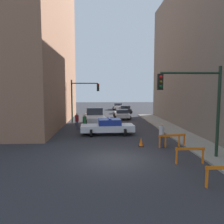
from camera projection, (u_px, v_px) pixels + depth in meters
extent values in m
plane|color=#2D2D33|center=(115.00, 160.00, 12.50)|extent=(120.00, 120.00, 0.00)
cube|color=gray|center=(221.00, 157.00, 12.79)|extent=(2.40, 44.00, 0.12)
cube|color=#93664C|center=(3.00, 41.00, 24.90)|extent=(14.00, 20.00, 19.02)
cylinder|color=black|center=(218.00, 112.00, 12.47)|extent=(0.18, 0.18, 5.20)
cylinder|color=black|center=(190.00, 73.00, 12.17)|extent=(3.40, 0.12, 0.12)
cube|color=black|center=(160.00, 82.00, 12.14)|extent=(0.30, 0.22, 0.90)
sphere|color=red|center=(161.00, 77.00, 11.97)|extent=(0.18, 0.18, 0.18)
sphere|color=#4C3D0C|center=(161.00, 82.00, 11.99)|extent=(0.18, 0.18, 0.18)
sphere|color=#0C4219|center=(161.00, 87.00, 12.02)|extent=(0.18, 0.18, 0.18)
cylinder|color=black|center=(72.00, 101.00, 26.64)|extent=(0.18, 0.18, 5.20)
cylinder|color=black|center=(85.00, 83.00, 26.50)|extent=(3.20, 0.12, 0.12)
cube|color=black|center=(98.00, 87.00, 26.62)|extent=(0.30, 0.22, 0.90)
sphere|color=red|center=(98.00, 85.00, 26.45)|extent=(0.18, 0.18, 0.18)
sphere|color=#4C3D0C|center=(98.00, 87.00, 26.48)|extent=(0.18, 0.18, 0.18)
sphere|color=#0C4219|center=(98.00, 90.00, 26.51)|extent=(0.18, 0.18, 0.18)
cube|color=white|center=(107.00, 128.00, 19.52)|extent=(4.79, 2.08, 0.55)
cube|color=navy|center=(109.00, 122.00, 19.48)|extent=(2.05, 1.73, 0.52)
cylinder|color=black|center=(91.00, 133.00, 18.56)|extent=(0.25, 0.67, 0.66)
cylinder|color=black|center=(91.00, 129.00, 20.24)|extent=(0.25, 0.67, 0.66)
cylinder|color=black|center=(125.00, 132.00, 18.84)|extent=(0.25, 0.67, 0.66)
cylinder|color=black|center=(122.00, 129.00, 20.53)|extent=(0.25, 0.67, 0.66)
cube|color=#2633BF|center=(109.00, 118.00, 19.45)|extent=(0.27, 1.39, 0.12)
cube|color=silver|center=(95.00, 118.00, 24.96)|extent=(2.53, 5.57, 0.70)
cube|color=#2D333D|center=(94.00, 111.00, 25.94)|extent=(2.00, 1.90, 0.80)
cylinder|color=black|center=(87.00, 120.00, 26.50)|extent=(0.82, 0.34, 0.80)
cylinder|color=black|center=(102.00, 119.00, 26.77)|extent=(0.82, 0.34, 0.80)
cylinder|color=black|center=(88.00, 124.00, 23.21)|extent=(0.82, 0.34, 0.80)
cylinder|color=black|center=(105.00, 123.00, 23.48)|extent=(0.82, 0.34, 0.80)
cube|color=silver|center=(122.00, 115.00, 30.43)|extent=(1.83, 4.31, 0.52)
cube|color=#232833|center=(122.00, 111.00, 30.21)|extent=(1.60, 1.82, 0.48)
cylinder|color=black|center=(115.00, 115.00, 31.74)|extent=(0.62, 0.22, 0.62)
cylinder|color=black|center=(127.00, 115.00, 31.83)|extent=(0.62, 0.22, 0.62)
cylinder|color=black|center=(117.00, 118.00, 29.09)|extent=(0.62, 0.22, 0.62)
cylinder|color=black|center=(129.00, 118.00, 29.18)|extent=(0.62, 0.22, 0.62)
cube|color=black|center=(125.00, 110.00, 38.10)|extent=(1.87, 4.33, 0.52)
cube|color=#232833|center=(125.00, 107.00, 37.88)|extent=(1.61, 1.83, 0.48)
cylinder|color=black|center=(120.00, 110.00, 39.43)|extent=(0.62, 0.23, 0.62)
cylinder|color=black|center=(129.00, 110.00, 39.48)|extent=(0.62, 0.23, 0.62)
cylinder|color=black|center=(121.00, 112.00, 36.78)|extent=(0.62, 0.23, 0.62)
cylinder|color=black|center=(131.00, 112.00, 36.83)|extent=(0.62, 0.23, 0.62)
cube|color=silver|center=(118.00, 107.00, 45.13)|extent=(2.12, 4.42, 0.52)
cube|color=#232833|center=(118.00, 104.00, 44.91)|extent=(1.72, 1.92, 0.48)
cylinder|color=black|center=(114.00, 107.00, 46.51)|extent=(0.63, 0.27, 0.62)
cylinder|color=black|center=(122.00, 107.00, 46.46)|extent=(0.63, 0.27, 0.62)
cylinder|color=black|center=(114.00, 108.00, 43.86)|extent=(0.63, 0.27, 0.62)
cylinder|color=black|center=(122.00, 108.00, 43.81)|extent=(0.63, 0.27, 0.62)
cylinder|color=black|center=(85.00, 127.00, 21.03)|extent=(0.39, 0.39, 0.82)
cylinder|color=#236633|center=(85.00, 120.00, 20.96)|extent=(0.50, 0.50, 0.62)
sphere|color=tan|center=(84.00, 115.00, 20.91)|extent=(0.31, 0.31, 0.22)
cylinder|color=#474C66|center=(77.00, 125.00, 22.12)|extent=(0.34, 0.34, 0.82)
cylinder|color=maroon|center=(77.00, 118.00, 22.05)|extent=(0.44, 0.44, 0.62)
sphere|color=tan|center=(77.00, 114.00, 22.01)|extent=(0.27, 0.27, 0.22)
cylinder|color=#474C66|center=(161.00, 141.00, 15.31)|extent=(0.30, 0.30, 0.82)
cylinder|color=#B2B2B7|center=(162.00, 131.00, 15.24)|extent=(0.38, 0.38, 0.62)
sphere|color=tan|center=(162.00, 125.00, 15.20)|extent=(0.23, 0.23, 0.22)
cube|color=orange|center=(224.00, 167.00, 8.88)|extent=(1.60, 0.10, 0.14)
cube|color=orange|center=(207.00, 177.00, 8.86)|extent=(0.05, 0.16, 0.90)
cube|color=orange|center=(190.00, 149.00, 11.70)|extent=(1.60, 0.07, 0.14)
cube|color=orange|center=(177.00, 156.00, 11.72)|extent=(0.05, 0.16, 0.90)
cube|color=orange|center=(203.00, 156.00, 11.76)|extent=(0.05, 0.16, 0.90)
cube|color=orange|center=(170.00, 136.00, 15.10)|extent=(1.59, 0.26, 0.14)
cube|color=orange|center=(160.00, 141.00, 15.01)|extent=(0.07, 0.17, 0.90)
cube|color=orange|center=(179.00, 141.00, 15.27)|extent=(0.07, 0.17, 0.90)
cube|color=orange|center=(175.00, 135.00, 15.26)|extent=(1.59, 0.28, 0.14)
cube|color=orange|center=(165.00, 141.00, 15.16)|extent=(0.07, 0.17, 0.90)
cube|color=orange|center=(184.00, 140.00, 15.43)|extent=(0.07, 0.17, 0.90)
cube|color=black|center=(141.00, 146.00, 15.47)|extent=(0.36, 0.36, 0.04)
cone|color=#F2600C|center=(141.00, 141.00, 15.44)|extent=(0.28, 0.28, 0.62)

